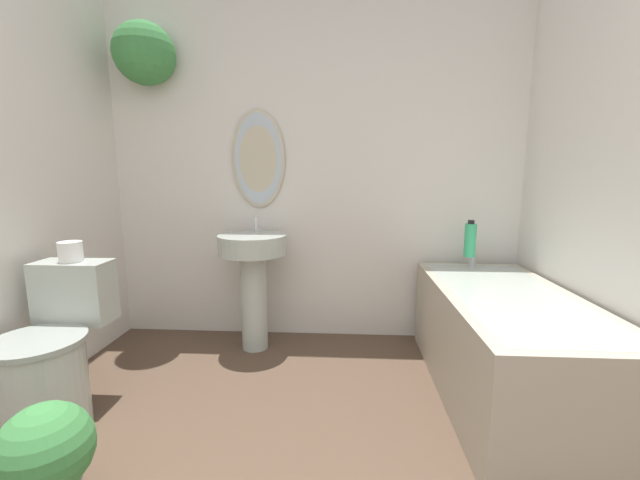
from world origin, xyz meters
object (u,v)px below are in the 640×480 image
pedestal_sink (253,270)px  shampoo_bottle (470,240)px  bathtub (506,343)px  toilet_paper_roll (71,252)px  toilet (50,360)px  potted_plant (46,458)px

pedestal_sink → shampoo_bottle: 1.42m
bathtub → pedestal_sink: bearing=161.1°
shampoo_bottle → toilet_paper_roll: shampoo_bottle is taller
shampoo_bottle → toilet_paper_roll: 2.28m
toilet → pedestal_sink: (0.76, 0.86, 0.23)m
bathtub → toilet_paper_roll: 2.26m
toilet → bathtub: size_ratio=0.52×
bathtub → shampoo_bottle: size_ratio=5.98×
pedestal_sink → toilet_paper_roll: bearing=-139.6°
bathtub → shampoo_bottle: shampoo_bottle is taller
shampoo_bottle → potted_plant: (-1.78, -1.43, -0.51)m
pedestal_sink → bathtub: (1.44, -0.49, -0.25)m
bathtub → toilet_paper_roll: toilet_paper_roll is taller
shampoo_bottle → toilet_paper_roll: bearing=-162.0°
bathtub → toilet_paper_roll: bearing=-176.0°
potted_plant → toilet_paper_roll: size_ratio=3.81×
toilet → toilet_paper_roll: 0.52m
shampoo_bottle → toilet_paper_roll: (-2.16, -0.70, 0.04)m
toilet → shampoo_bottle: size_ratio=3.10×
toilet_paper_roll → toilet: bearing=-90.0°
bathtub → potted_plant: (-1.82, -0.88, -0.05)m
bathtub → toilet: bearing=-170.7°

